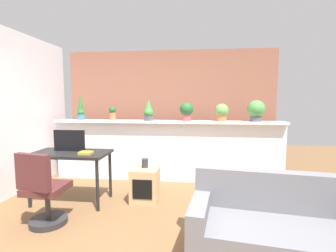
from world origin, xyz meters
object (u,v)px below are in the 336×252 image
at_px(potted_plant_0, 81,109).
at_px(potted_plant_3, 187,110).
at_px(office_chair, 44,195).
at_px(couch, 276,234).
at_px(side_cube_shelf, 145,185).
at_px(vase_on_shelf, 145,163).
at_px(potted_plant_2, 149,111).
at_px(potted_plant_4, 222,112).
at_px(tv_monitor, 69,141).
at_px(book_on_desk, 86,153).
at_px(potted_plant_1, 113,113).
at_px(potted_plant_5, 256,110).
at_px(desk, 71,158).

xyz_separation_m(potted_plant_0, potted_plant_3, (2.01, -0.01, -0.02)).
distance_m(office_chair, couch, 2.57).
height_order(potted_plant_3, side_cube_shelf, potted_plant_3).
height_order(potted_plant_0, vase_on_shelf, potted_plant_0).
height_order(potted_plant_2, vase_on_shelf, potted_plant_2).
relative_size(potted_plant_4, tv_monitor, 0.66).
height_order(potted_plant_4, vase_on_shelf, potted_plant_4).
distance_m(side_cube_shelf, book_on_desk, 0.98).
relative_size(potted_plant_0, potted_plant_3, 1.49).
distance_m(potted_plant_0, potted_plant_4, 2.63).
distance_m(potted_plant_0, potted_plant_2, 1.32).
relative_size(potted_plant_1, couch, 0.16).
xyz_separation_m(potted_plant_3, potted_plant_5, (1.21, -0.00, 0.01)).
bearing_deg(potted_plant_5, vase_on_shelf, -153.11).
relative_size(potted_plant_5, vase_on_shelf, 2.72).
distance_m(potted_plant_4, desk, 2.60).
bearing_deg(couch, potted_plant_4, 97.70).
relative_size(desk, vase_on_shelf, 8.05).
distance_m(potted_plant_2, tv_monitor, 1.46).
height_order(potted_plant_5, vase_on_shelf, potted_plant_5).
bearing_deg(vase_on_shelf, potted_plant_0, 147.24).
height_order(potted_plant_4, couch, potted_plant_4).
xyz_separation_m(potted_plant_2, potted_plant_5, (1.90, 0.03, 0.03)).
height_order(desk, book_on_desk, book_on_desk).
bearing_deg(potted_plant_0, potted_plant_3, -0.28).
relative_size(potted_plant_2, potted_plant_4, 1.24).
bearing_deg(potted_plant_5, potted_plant_2, -178.97).
xyz_separation_m(potted_plant_5, tv_monitor, (-2.91, -1.02, -0.42)).
xyz_separation_m(potted_plant_2, couch, (1.61, -2.16, -1.02)).
bearing_deg(potted_plant_4, potted_plant_0, 179.73).
height_order(potted_plant_0, potted_plant_4, potted_plant_0).
relative_size(tv_monitor, vase_on_shelf, 3.44).
relative_size(potted_plant_3, potted_plant_5, 0.90).
relative_size(desk, side_cube_shelf, 2.20).
distance_m(book_on_desk, couch, 2.53).
bearing_deg(potted_plant_1, tv_monitor, -107.28).
xyz_separation_m(potted_plant_3, couch, (0.92, -2.19, -1.04)).
bearing_deg(potted_plant_1, potted_plant_2, -2.62).
bearing_deg(potted_plant_3, desk, -146.16).
xyz_separation_m(potted_plant_5, couch, (-0.29, -2.19, -1.05)).
height_order(desk, couch, couch).
relative_size(vase_on_shelf, couch, 0.08).
bearing_deg(potted_plant_4, potted_plant_2, -178.61).
height_order(potted_plant_3, potted_plant_4, potted_plant_3).
bearing_deg(couch, potted_plant_3, 112.74).
height_order(side_cube_shelf, couch, couch).
height_order(potted_plant_4, tv_monitor, potted_plant_4).
height_order(potted_plant_2, potted_plant_5, potted_plant_2).
bearing_deg(book_on_desk, potted_plant_1, 90.85).
xyz_separation_m(potted_plant_1, potted_plant_2, (0.69, -0.03, 0.04)).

